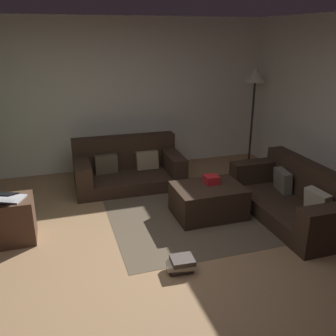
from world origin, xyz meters
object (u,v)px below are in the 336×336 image
(couch_left, at_px, (127,167))
(side_table, at_px, (11,220))
(ottoman, at_px, (208,201))
(corner_lamp, at_px, (255,83))
(couch_right, at_px, (297,198))
(gift_box, at_px, (211,180))
(book_stack, at_px, (181,264))
(tv_remote, at_px, (213,181))
(laptop, at_px, (4,197))

(couch_left, distance_m, side_table, 2.14)
(ottoman, xyz_separation_m, side_table, (-2.46, 0.09, 0.06))
(ottoman, distance_m, corner_lamp, 2.69)
(couch_right, xyz_separation_m, gift_box, (-1.03, 0.48, 0.20))
(couch_left, relative_size, book_stack, 5.63)
(corner_lamp, bearing_deg, couch_right, -103.25)
(ottoman, height_order, side_table, side_table)
(tv_remote, relative_size, laptop, 0.32)
(tv_remote, bearing_deg, gift_box, -124.79)
(side_table, bearing_deg, ottoman, -2.01)
(couch_right, bearing_deg, tv_remote, 61.80)
(ottoman, distance_m, laptop, 2.51)
(side_table, relative_size, corner_lamp, 0.31)
(couch_left, bearing_deg, gift_box, 124.00)
(ottoman, distance_m, side_table, 2.46)
(corner_lamp, bearing_deg, side_table, -157.88)
(gift_box, xyz_separation_m, laptop, (-2.56, -0.05, 0.12))
(gift_box, distance_m, side_table, 2.54)
(couch_left, bearing_deg, laptop, 40.99)
(side_table, bearing_deg, book_stack, -34.57)
(side_table, height_order, corner_lamp, corner_lamp)
(ottoman, height_order, tv_remote, tv_remote)
(corner_lamp, bearing_deg, tv_remote, -132.60)
(gift_box, xyz_separation_m, tv_remote, (0.05, 0.04, -0.04))
(couch_left, xyz_separation_m, book_stack, (0.03, -2.52, -0.19))
(couch_left, height_order, laptop, couch_left)
(side_table, height_order, book_stack, side_table)
(book_stack, height_order, corner_lamp, corner_lamp)
(couch_left, relative_size, couch_right, 0.92)
(couch_right, distance_m, book_stack, 2.00)
(side_table, xyz_separation_m, laptop, (-0.02, -0.05, 0.33))
(couch_right, bearing_deg, gift_box, 64.91)
(couch_left, distance_m, corner_lamp, 2.71)
(gift_box, bearing_deg, book_stack, -125.65)
(ottoman, bearing_deg, laptop, 179.21)
(tv_remote, distance_m, corner_lamp, 2.43)
(side_table, distance_m, corner_lamp, 4.56)
(tv_remote, relative_size, corner_lamp, 0.09)
(gift_box, xyz_separation_m, side_table, (-2.53, -0.00, -0.20))
(laptop, bearing_deg, ottoman, -0.79)
(couch_left, height_order, book_stack, couch_left)
(ottoman, xyz_separation_m, book_stack, (-0.76, -1.08, -0.13))
(tv_remote, bearing_deg, side_table, -164.56)
(couch_left, distance_m, gift_box, 1.62)
(gift_box, relative_size, tv_remote, 1.16)
(tv_remote, bearing_deg, ottoman, -119.20)
(couch_right, distance_m, ottoman, 1.17)
(couch_right, distance_m, tv_remote, 1.12)
(side_table, bearing_deg, couch_right, -7.73)
(tv_remote, relative_size, side_table, 0.30)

